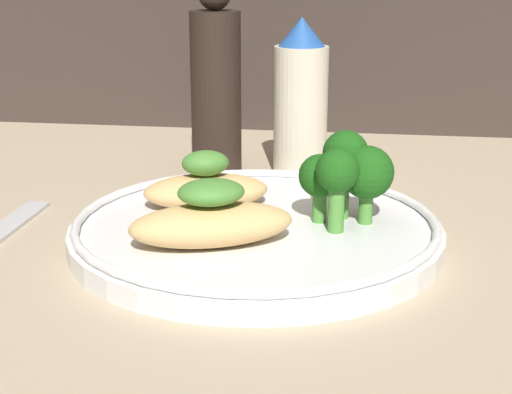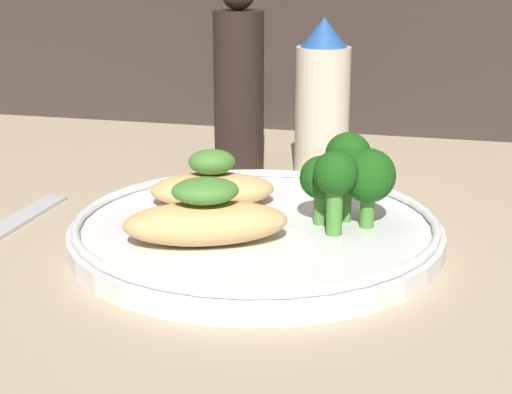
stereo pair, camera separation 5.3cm
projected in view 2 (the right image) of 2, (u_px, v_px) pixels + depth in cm
name	position (u px, v px, depth cm)	size (l,w,h in cm)	color
ground_plane	(256.00, 250.00, 54.56)	(180.00, 180.00, 1.00)	tan
plate	(256.00, 230.00, 54.12)	(25.69, 25.69, 2.00)	white
grilled_meat_front	(206.00, 218.00, 50.12)	(11.53, 8.20, 4.33)	tan
grilled_meat_middle	(212.00, 186.00, 57.84)	(10.22, 7.52, 4.22)	tan
broccoli_bunch	(348.00, 173.00, 52.55)	(6.51, 5.90, 6.33)	#4C8E38
sauce_bottle	(322.00, 101.00, 69.46)	(4.83, 4.83, 14.03)	beige
pepper_grinder	(239.00, 84.00, 70.93)	(4.56, 4.56, 17.42)	black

